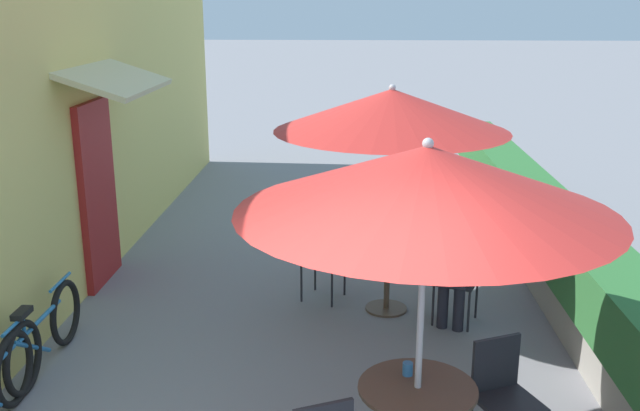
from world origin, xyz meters
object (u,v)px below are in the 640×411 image
object	(u,v)px
patio_table_mid	(387,262)
cafe_chair_near_left	(503,389)
cafe_chair_mid_right	(458,272)
coffee_cup_mid	(399,243)
coffee_cup_near	(408,369)
seated_patron_mid_right	(457,260)
cafe_chair_mid_left	(320,256)
bicycle_second	(41,337)
patio_umbrella_near	(426,180)
patio_umbrella_mid	(392,110)

from	to	relation	value
patio_table_mid	cafe_chair_near_left	bearing A→B (deg)	-74.05
cafe_chair_mid_right	coffee_cup_mid	distance (m)	0.67
coffee_cup_near	seated_patron_mid_right	size ratio (longest dim) A/B	0.07
coffee_cup_near	cafe_chair_mid_right	xyz separation A→B (m)	(0.70, 2.49, -0.26)
cafe_chair_mid_left	bicycle_second	bearing A→B (deg)	-123.76
coffee_cup_mid	bicycle_second	xyz separation A→B (m)	(-3.18, -1.36, -0.45)
coffee_cup_near	seated_patron_mid_right	distance (m)	2.48
cafe_chair_near_left	coffee_cup_near	distance (m)	0.77
patio_umbrella_near	cafe_chair_mid_left	xyz separation A→B (m)	(-0.78, 3.03, -1.61)
coffee_cup_mid	bicycle_second	world-z (taller)	coffee_cup_mid
patio_umbrella_near	patio_umbrella_mid	distance (m)	2.84
patio_umbrella_mid	cafe_chair_mid_right	xyz separation A→B (m)	(0.71, -0.20, -1.61)
coffee_cup_near	cafe_chair_mid_left	distance (m)	2.98
cafe_chair_mid_right	coffee_cup_mid	world-z (taller)	cafe_chair_mid_right
seated_patron_mid_right	coffee_cup_mid	world-z (taller)	seated_patron_mid_right
patio_umbrella_near	cafe_chair_mid_right	world-z (taller)	patio_umbrella_near
cafe_chair_mid_right	bicycle_second	distance (m)	4.00
coffee_cup_near	patio_umbrella_mid	bearing A→B (deg)	90.24
patio_table_mid	patio_umbrella_mid	size ratio (longest dim) A/B	0.33
cafe_chair_near_left	coffee_cup_near	xyz separation A→B (m)	(-0.70, -0.21, 0.26)
coffee_cup_mid	cafe_chair_mid_right	bearing A→B (deg)	-9.34
patio_umbrella_mid	cafe_chair_mid_right	size ratio (longest dim) A/B	2.74
coffee_cup_near	patio_table_mid	distance (m)	2.70
patio_umbrella_mid	patio_table_mid	bearing A→B (deg)	180.00
bicycle_second	cafe_chair_mid_left	bearing A→B (deg)	34.60
bicycle_second	patio_umbrella_near	bearing A→B (deg)	-23.95
patio_table_mid	seated_patron_mid_right	bearing A→B (deg)	-24.12
cafe_chair_near_left	patio_table_mid	distance (m)	2.57
patio_table_mid	coffee_cup_mid	world-z (taller)	coffee_cup_mid
coffee_cup_near	patio_table_mid	bearing A→B (deg)	90.24
coffee_cup_near	patio_table_mid	size ratio (longest dim) A/B	0.11
seated_patron_mid_right	bicycle_second	size ratio (longest dim) A/B	0.73
patio_umbrella_mid	seated_patron_mid_right	size ratio (longest dim) A/B	1.90
patio_umbrella_near	patio_table_mid	world-z (taller)	patio_umbrella_near
cafe_chair_near_left	coffee_cup_mid	distance (m)	2.47
patio_umbrella_mid	cafe_chair_mid_left	xyz separation A→B (m)	(-0.71, 0.20, -1.61)
patio_umbrella_near	patio_table_mid	xyz separation A→B (m)	(-0.07, 2.84, -1.59)
cafe_chair_mid_left	bicycle_second	world-z (taller)	cafe_chair_mid_left
cafe_chair_mid_right	coffee_cup_near	bearing A→B (deg)	95.68
cafe_chair_near_left	seated_patron_mid_right	size ratio (longest dim) A/B	0.70
cafe_chair_near_left	patio_table_mid	world-z (taller)	cafe_chair_near_left
cafe_chair_near_left	coffee_cup_mid	xyz separation A→B (m)	(-0.60, 2.38, 0.26)
patio_table_mid	patio_umbrella_mid	distance (m)	1.59
patio_umbrella_mid	coffee_cup_near	bearing A→B (deg)	-89.76
coffee_cup_near	coffee_cup_mid	distance (m)	2.59
patio_umbrella_mid	coffee_cup_mid	distance (m)	1.36
coffee_cup_near	seated_patron_mid_right	bearing A→B (deg)	74.58
cafe_chair_mid_left	coffee_cup_mid	bearing A→B (deg)	1.66
patio_umbrella_mid	cafe_chair_mid_right	bearing A→B (deg)	-15.40
cafe_chair_near_left	bicycle_second	bearing A→B (deg)	-38.64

